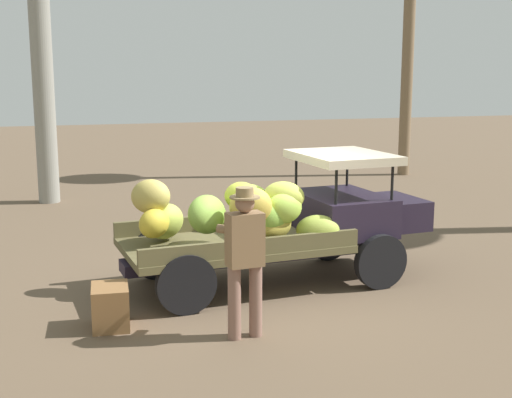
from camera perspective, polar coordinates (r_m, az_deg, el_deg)
ground_plane at (r=9.78m, az=0.31°, el=-7.38°), size 60.00×60.00×0.00m
truck at (r=9.81m, az=2.42°, el=-1.78°), size 4.55×2.05×1.83m
farmer at (r=7.80m, az=-0.93°, el=-4.47°), size 0.52×0.47×1.74m
wooden_crate at (r=8.49m, az=-11.88°, el=-8.65°), size 0.47×0.58×0.50m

